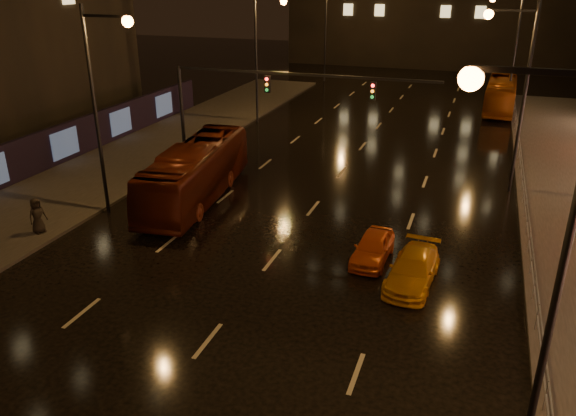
{
  "coord_description": "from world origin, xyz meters",
  "views": [
    {
      "loc": [
        7.57,
        -9.66,
        11.19
      ],
      "look_at": [
        0.73,
        9.96,
        2.5
      ],
      "focal_mm": 35.0,
      "sensor_mm": 36.0,
      "label": 1
    }
  ],
  "objects_px": {
    "taxi_far": "(413,270)",
    "pedestrian_c": "(37,216)",
    "taxi_near": "(373,248)",
    "bus_curb": "(501,95)",
    "bus_red": "(196,172)"
  },
  "relations": [
    {
      "from": "bus_curb",
      "to": "taxi_near",
      "type": "bearing_deg",
      "value": -96.95
    },
    {
      "from": "bus_curb",
      "to": "taxi_near",
      "type": "xyz_separation_m",
      "value": [
        -5.0,
        -31.53,
        -0.8
      ]
    },
    {
      "from": "bus_curb",
      "to": "taxi_far",
      "type": "xyz_separation_m",
      "value": [
        -3.16,
        -32.9,
        -0.8
      ]
    },
    {
      "from": "taxi_far",
      "to": "pedestrian_c",
      "type": "height_order",
      "value": "pedestrian_c"
    },
    {
      "from": "bus_red",
      "to": "taxi_near",
      "type": "distance_m",
      "value": 11.04
    },
    {
      "from": "taxi_near",
      "to": "bus_red",
      "type": "bearing_deg",
      "value": 161.32
    },
    {
      "from": "bus_red",
      "to": "bus_curb",
      "type": "relative_size",
      "value": 1.08
    },
    {
      "from": "bus_curb",
      "to": "pedestrian_c",
      "type": "xyz_separation_m",
      "value": [
        -20.0,
        -34.15,
        -0.41
      ]
    },
    {
      "from": "bus_red",
      "to": "bus_curb",
      "type": "xyz_separation_m",
      "value": [
        15.29,
        27.64,
        -0.11
      ]
    },
    {
      "from": "bus_curb",
      "to": "pedestrian_c",
      "type": "bearing_deg",
      "value": -118.3
    },
    {
      "from": "bus_curb",
      "to": "taxi_near",
      "type": "height_order",
      "value": "bus_curb"
    },
    {
      "from": "bus_curb",
      "to": "pedestrian_c",
      "type": "relative_size",
      "value": 5.99
    },
    {
      "from": "pedestrian_c",
      "to": "taxi_near",
      "type": "bearing_deg",
      "value": -61.86
    },
    {
      "from": "taxi_near",
      "to": "taxi_far",
      "type": "height_order",
      "value": "taxi_far"
    },
    {
      "from": "taxi_near",
      "to": "taxi_far",
      "type": "bearing_deg",
      "value": -34.61
    }
  ]
}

